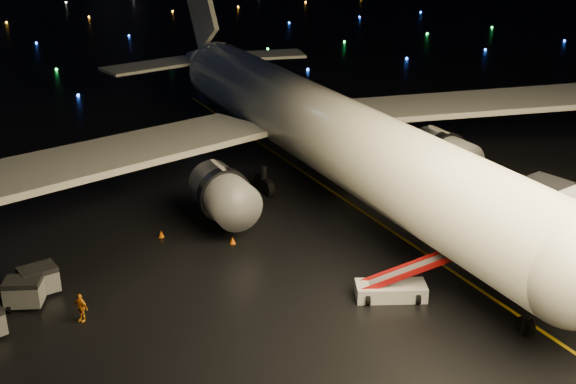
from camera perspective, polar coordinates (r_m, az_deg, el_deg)
name	(u,v)px	position (r m, az deg, el deg)	size (l,w,h in m)	color
lane_centre	(376,220)	(54.14, 6.95, -2.23)	(0.25, 80.00, 0.02)	#D29909
airliner	(304,78)	(59.33, 1.24, 9.00)	(61.57, 58.49, 17.44)	white
belt_loader	(392,276)	(43.46, 8.20, -6.57)	(6.14, 1.67, 2.98)	silver
crew_c	(81,307)	(42.76, -16.07, -8.76)	(1.01, 0.42, 1.73)	orange
safety_cone_0	(233,240)	(50.28, -4.40, -3.83)	(0.43, 0.43, 0.49)	#FE6506
safety_cone_1	(228,182)	(60.60, -4.79, 0.79)	(0.39, 0.39, 0.45)	#FE6506
safety_cone_2	(161,234)	(51.83, -9.99, -3.29)	(0.42, 0.42, 0.48)	#FE6506
taxiway_lights	(25,37)	(134.50, -20.07, 11.40)	(164.00, 92.00, 0.36)	black
baggage_cart_1	(39,281)	(46.18, -19.09, -6.65)	(2.13, 1.49, 1.81)	gray
baggage_cart_2	(24,293)	(45.17, -20.15, -7.50)	(2.09, 1.46, 1.78)	gray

